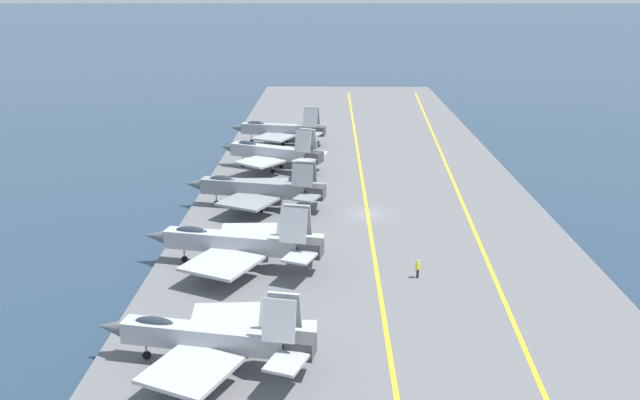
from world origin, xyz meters
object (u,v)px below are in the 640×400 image
Objects in this scene: parked_jet_fourth at (272,152)px; parked_jet_third at (256,188)px; parked_jet_second at (236,243)px; parked_jet_fifth at (279,130)px; parked_jet_nearest at (209,337)px; crew_yellow_vest at (418,268)px.

parked_jet_third is at bearing 178.94° from parked_jet_fourth.
parked_jet_fifth is (51.46, -0.33, 0.09)m from parked_jet_second.
parked_jet_nearest is 68.95m from parked_jet_fifth.
parked_jet_nearest is at bearing 133.02° from crew_yellow_vest.
parked_jet_third is 1.07× the size of parked_jet_fourth.
parked_jet_second is at bearing 179.63° from parked_jet_fifth.
parked_jet_fifth is (68.95, 0.21, 0.29)m from parked_jet_nearest.
parked_jet_second is 51.46m from parked_jet_fifth.
parked_jet_third is (34.96, 0.45, 0.26)m from parked_jet_nearest.
parked_jet_fourth is 16.52m from parked_jet_fifth.
parked_jet_fourth reaches higher than crew_yellow_vest.
parked_jet_fourth is (34.94, -0.42, 0.19)m from parked_jet_second.
parked_jet_fifth reaches higher than parked_jet_nearest.
parked_jet_fourth is (17.46, -0.32, 0.13)m from parked_jet_third.
parked_jet_fifth is at bearing 17.04° from crew_yellow_vest.
parked_jet_fourth reaches higher than parked_jet_second.
parked_jet_fifth is (16.52, 0.09, -0.10)m from parked_jet_fourth.
parked_jet_nearest is 22.29m from crew_yellow_vest.
parked_jet_fourth is 40.73m from crew_yellow_vest.
parked_jet_nearest is at bearing -179.86° from parked_jet_fourth.
parked_jet_nearest is 0.91× the size of parked_jet_second.
parked_jet_second reaches higher than parked_jet_nearest.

